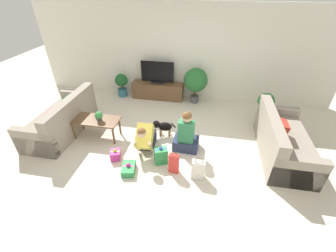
{
  "coord_description": "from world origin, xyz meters",
  "views": [
    {
      "loc": [
        0.82,
        -3.6,
        3.1
      ],
      "look_at": [
        0.08,
        0.26,
        0.45
      ],
      "focal_mm": 24.0,
      "sensor_mm": 36.0,
      "label": 1
    }
  ],
  "objects_px": {
    "coffee_table": "(95,121)",
    "person_sitting": "(186,135)",
    "gift_box_b": "(161,156)",
    "gift_bag_b": "(174,163)",
    "gift_box_c": "(129,168)",
    "mug": "(97,115)",
    "potted_plant_back_left": "(122,83)",
    "person_kneeling": "(146,138)",
    "sofa_left": "(62,120)",
    "dog": "(162,126)",
    "gift_bag_a": "(198,169)",
    "sofa_right": "(282,142)",
    "tabletop_plant": "(99,116)",
    "tv_console": "(158,91)",
    "potted_plant_back_right": "(196,81)",
    "tv": "(157,74)",
    "potted_plant_corner_right": "(265,106)",
    "gift_box_a": "(116,155)"
  },
  "relations": [
    {
      "from": "dog",
      "to": "tabletop_plant",
      "type": "bearing_deg",
      "value": -81.8
    },
    {
      "from": "tv",
      "to": "sofa_right",
      "type": "bearing_deg",
      "value": -33.67
    },
    {
      "from": "gift_box_c",
      "to": "gift_bag_a",
      "type": "xyz_separation_m",
      "value": [
        1.29,
        0.09,
        0.13
      ]
    },
    {
      "from": "person_kneeling",
      "to": "tabletop_plant",
      "type": "distance_m",
      "value": 1.16
    },
    {
      "from": "potted_plant_back_right",
      "to": "gift_box_b",
      "type": "height_order",
      "value": "potted_plant_back_right"
    },
    {
      "from": "dog",
      "to": "gift_box_a",
      "type": "distance_m",
      "value": 1.24
    },
    {
      "from": "gift_bag_a",
      "to": "coffee_table",
      "type": "bearing_deg",
      "value": 160.05
    },
    {
      "from": "gift_box_c",
      "to": "tv",
      "type": "bearing_deg",
      "value": 92.52
    },
    {
      "from": "tv",
      "to": "gift_bag_a",
      "type": "height_order",
      "value": "tv"
    },
    {
      "from": "dog",
      "to": "mug",
      "type": "relative_size",
      "value": 4.59
    },
    {
      "from": "sofa_right",
      "to": "tv_console",
      "type": "xyz_separation_m",
      "value": [
        -3.04,
        2.02,
        -0.07
      ]
    },
    {
      "from": "gift_bag_a",
      "to": "potted_plant_back_left",
      "type": "bearing_deg",
      "value": 130.49
    },
    {
      "from": "person_sitting",
      "to": "potted_plant_back_left",
      "type": "bearing_deg",
      "value": -41.79
    },
    {
      "from": "coffee_table",
      "to": "person_sitting",
      "type": "relative_size",
      "value": 1.15
    },
    {
      "from": "sofa_left",
      "to": "coffee_table",
      "type": "xyz_separation_m",
      "value": [
        0.86,
        -0.04,
        0.09
      ]
    },
    {
      "from": "person_kneeling",
      "to": "gift_bag_b",
      "type": "bearing_deg",
      "value": -40.45
    },
    {
      "from": "coffee_table",
      "to": "gift_box_a",
      "type": "height_order",
      "value": "coffee_table"
    },
    {
      "from": "dog",
      "to": "potted_plant_corner_right",
      "type": "bearing_deg",
      "value": 109.17
    },
    {
      "from": "sofa_left",
      "to": "gift_box_a",
      "type": "height_order",
      "value": "sofa_left"
    },
    {
      "from": "gift_bag_b",
      "to": "dog",
      "type": "bearing_deg",
      "value": 112.07
    },
    {
      "from": "gift_box_b",
      "to": "gift_bag_b",
      "type": "distance_m",
      "value": 0.36
    },
    {
      "from": "gift_box_b",
      "to": "gift_box_c",
      "type": "distance_m",
      "value": 0.66
    },
    {
      "from": "sofa_right",
      "to": "gift_bag_a",
      "type": "height_order",
      "value": "sofa_right"
    },
    {
      "from": "sofa_left",
      "to": "gift_bag_a",
      "type": "xyz_separation_m",
      "value": [
        3.22,
        -0.89,
        -0.11
      ]
    },
    {
      "from": "coffee_table",
      "to": "gift_box_b",
      "type": "height_order",
      "value": "coffee_table"
    },
    {
      "from": "coffee_table",
      "to": "dog",
      "type": "relative_size",
      "value": 1.94
    },
    {
      "from": "potted_plant_back_left",
      "to": "tabletop_plant",
      "type": "xyz_separation_m",
      "value": [
        0.3,
        -2.14,
        0.17
      ]
    },
    {
      "from": "gift_box_c",
      "to": "mug",
      "type": "relative_size",
      "value": 3.32
    },
    {
      "from": "potted_plant_back_left",
      "to": "potted_plant_back_right",
      "type": "bearing_deg",
      "value": 0.0
    },
    {
      "from": "coffee_table",
      "to": "potted_plant_corner_right",
      "type": "xyz_separation_m",
      "value": [
        3.81,
        1.44,
        0.0
      ]
    },
    {
      "from": "potted_plant_corner_right",
      "to": "gift_box_c",
      "type": "xyz_separation_m",
      "value": [
        -2.75,
        -2.38,
        -0.34
      ]
    },
    {
      "from": "tv",
      "to": "person_kneeling",
      "type": "relative_size",
      "value": 1.19
    },
    {
      "from": "person_kneeling",
      "to": "gift_box_a",
      "type": "distance_m",
      "value": 0.7
    },
    {
      "from": "potted_plant_corner_right",
      "to": "gift_bag_a",
      "type": "relative_size",
      "value": 1.81
    },
    {
      "from": "person_kneeling",
      "to": "sofa_left",
      "type": "bearing_deg",
      "value": 168.23
    },
    {
      "from": "coffee_table",
      "to": "gift_bag_b",
      "type": "xyz_separation_m",
      "value": [
        1.9,
        -0.79,
        -0.19
      ]
    },
    {
      "from": "sofa_right",
      "to": "gift_box_b",
      "type": "distance_m",
      "value": 2.46
    },
    {
      "from": "tv_console",
      "to": "person_kneeling",
      "type": "height_order",
      "value": "person_kneeling"
    },
    {
      "from": "tv",
      "to": "potted_plant_corner_right",
      "type": "distance_m",
      "value": 3.0
    },
    {
      "from": "gift_box_a",
      "to": "tabletop_plant",
      "type": "xyz_separation_m",
      "value": [
        -0.56,
        0.62,
        0.48
      ]
    },
    {
      "from": "mug",
      "to": "gift_bag_b",
      "type": "bearing_deg",
      "value": -25.03
    },
    {
      "from": "potted_plant_back_right",
      "to": "tv",
      "type": "bearing_deg",
      "value": 177.39
    },
    {
      "from": "sofa_right",
      "to": "dog",
      "type": "relative_size",
      "value": 3.47
    },
    {
      "from": "gift_bag_a",
      "to": "mug",
      "type": "height_order",
      "value": "mug"
    },
    {
      "from": "sofa_left",
      "to": "tv_console",
      "type": "distance_m",
      "value": 2.77
    },
    {
      "from": "sofa_left",
      "to": "potted_plant_corner_right",
      "type": "distance_m",
      "value": 4.88
    },
    {
      "from": "potted_plant_back_left",
      "to": "gift_bag_a",
      "type": "distance_m",
      "value": 3.9
    },
    {
      "from": "tv_console",
      "to": "potted_plant_back_left",
      "type": "relative_size",
      "value": 2.16
    },
    {
      "from": "tv_console",
      "to": "potted_plant_back_right",
      "type": "distance_m",
      "value": 1.17
    },
    {
      "from": "gift_box_a",
      "to": "gift_box_c",
      "type": "distance_m",
      "value": 0.48
    }
  ]
}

